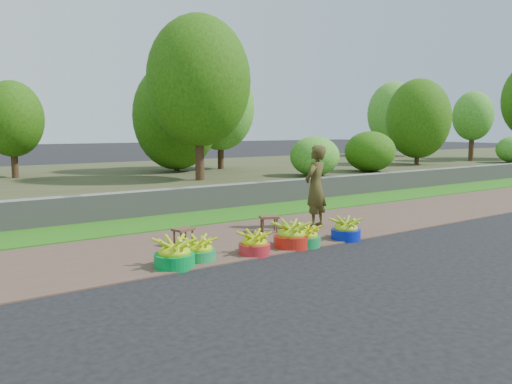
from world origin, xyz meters
TOP-DOWN VIEW (x-y plane):
  - ground_plane at (0.00, 0.00)m, footprint 120.00×120.00m
  - dirt_shoulder at (0.00, 1.25)m, footprint 80.00×2.50m
  - grass_verge at (0.00, 3.25)m, footprint 80.00×1.50m
  - retaining_wall at (0.00, 4.10)m, footprint 80.00×0.35m
  - earth_bank at (0.00, 9.00)m, footprint 80.00×10.00m
  - vegetation at (1.69, 7.54)m, footprint 37.11×8.41m
  - basin_a at (-1.96, 0.25)m, footprint 0.53×0.53m
  - basin_b at (-1.53, 0.37)m, footprint 0.46×0.46m
  - basin_c at (-0.71, 0.21)m, footprint 0.46×0.46m
  - basin_d at (0.00, 0.25)m, footprint 0.54×0.54m
  - basin_e at (0.25, 0.19)m, footprint 0.45×0.45m
  - basin_f at (1.09, 0.17)m, footprint 0.49×0.49m
  - stool_left at (-1.31, 1.28)m, footprint 0.35×0.30m
  - stool_right at (0.38, 1.33)m, footprint 0.40×0.36m
  - vendor_woman at (1.32, 1.17)m, footprint 0.64×0.54m

SIDE VIEW (x-z plane):
  - ground_plane at x=0.00m, z-range 0.00..0.00m
  - dirt_shoulder at x=0.00m, z-range 0.00..0.02m
  - grass_verge at x=0.00m, z-range 0.00..0.04m
  - basin_e at x=0.25m, z-range -0.02..0.32m
  - basin_b at x=-1.53m, z-range -0.02..0.32m
  - basin_c at x=-0.71m, z-range -0.02..0.33m
  - basin_f at x=1.09m, z-range -0.02..0.35m
  - basin_a at x=-1.96m, z-range -0.02..0.38m
  - basin_d at x=0.00m, z-range -0.02..0.39m
  - stool_left at x=-1.31m, z-range 0.10..0.37m
  - stool_right at x=0.38m, z-range 0.10..0.39m
  - earth_bank at x=0.00m, z-range 0.00..0.50m
  - retaining_wall at x=0.00m, z-range 0.00..0.55m
  - vendor_woman at x=1.32m, z-range 0.02..1.53m
  - vegetation at x=1.69m, z-range 0.41..4.70m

